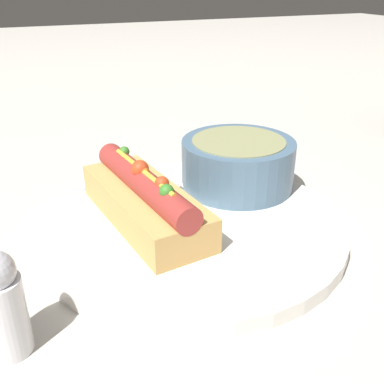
# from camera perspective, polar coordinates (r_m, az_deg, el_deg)

# --- Properties ---
(ground_plane) EXTENTS (4.00, 4.00, 0.00)m
(ground_plane) POSITION_cam_1_polar(r_m,az_deg,el_deg) (0.44, 0.00, -5.01)
(ground_plane) COLOR #BCB7AD
(dinner_plate) EXTENTS (0.29, 0.29, 0.01)m
(dinner_plate) POSITION_cam_1_polar(r_m,az_deg,el_deg) (0.44, 0.00, -4.21)
(dinner_plate) COLOR white
(dinner_plate) RESTS_ON ground_plane
(hot_dog) EXTENTS (0.18, 0.08, 0.06)m
(hot_dog) POSITION_cam_1_polar(r_m,az_deg,el_deg) (0.43, -6.02, -0.93)
(hot_dog) COLOR tan
(hot_dog) RESTS_ON dinner_plate
(soup_bowl) EXTENTS (0.12, 0.12, 0.05)m
(soup_bowl) POSITION_cam_1_polar(r_m,az_deg,el_deg) (0.50, 5.84, 3.93)
(soup_bowl) COLOR slate
(soup_bowl) RESTS_ON dinner_plate
(spoon) EXTENTS (0.06, 0.16, 0.01)m
(spoon) POSITION_cam_1_polar(r_m,az_deg,el_deg) (0.50, -2.21, 0.83)
(spoon) COLOR #B7B7BC
(spoon) RESTS_ON dinner_plate
(salt_shaker) EXTENTS (0.03, 0.03, 0.08)m
(salt_shaker) POSITION_cam_1_polar(r_m,az_deg,el_deg) (0.32, -23.04, -13.05)
(salt_shaker) COLOR silver
(salt_shaker) RESTS_ON ground_plane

